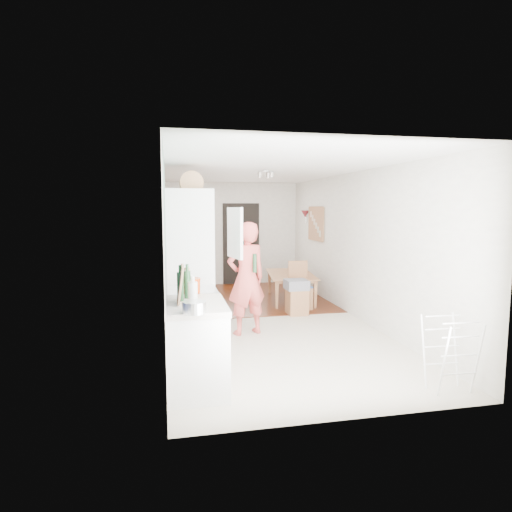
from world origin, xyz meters
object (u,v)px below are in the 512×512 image
object	(u,v)px
dining_chair	(300,286)
drying_rack	(450,354)
dining_table	(292,289)
stool	(297,302)
person	(246,268)

from	to	relation	value
dining_chair	drying_rack	world-z (taller)	dining_chair
dining_table	stool	xyz separation A→B (m)	(-0.23, -1.08, -0.01)
person	drying_rack	size ratio (longest dim) A/B	2.56
dining_table	drying_rack	xyz separation A→B (m)	(0.37, -4.48, 0.15)
dining_chair	drying_rack	xyz separation A→B (m)	(0.42, -3.76, -0.06)
dining_chair	drying_rack	bearing A→B (deg)	-83.09
stool	dining_table	bearing A→B (deg)	77.93
dining_chair	stool	world-z (taller)	dining_chair
dining_table	drying_rack	bearing A→B (deg)	-167.29
person	dining_chair	xyz separation A→B (m)	(1.27, 1.35, -0.55)
person	drying_rack	bearing A→B (deg)	108.89
drying_rack	dining_table	bearing A→B (deg)	97.91
dining_table	dining_chair	distance (m)	0.75
stool	drying_rack	distance (m)	3.46
person	drying_rack	distance (m)	3.01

